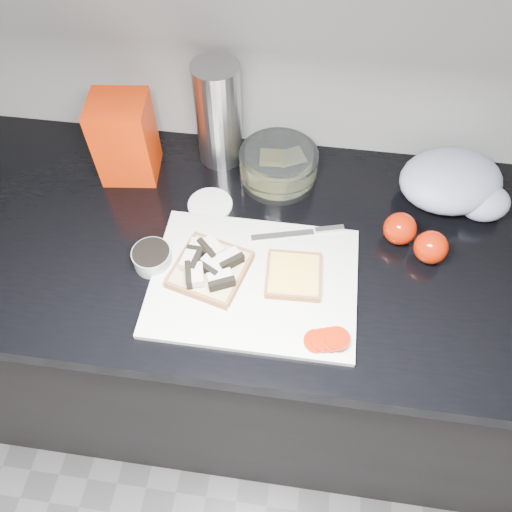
{
  "coord_description": "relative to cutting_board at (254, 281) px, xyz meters",
  "views": [
    {
      "loc": [
        0.0,
        0.57,
        1.73
      ],
      "look_at": [
        -0.07,
        1.12,
        0.95
      ],
      "focal_mm": 35.0,
      "sensor_mm": 36.0,
      "label": 1
    }
  ],
  "objects": [
    {
      "name": "base_cabinet",
      "position": [
        0.07,
        0.11,
        -0.48
      ],
      "size": [
        3.5,
        0.6,
        0.86
      ],
      "primitive_type": "cube",
      "color": "black",
      "rests_on": "ground"
    },
    {
      "name": "countertop",
      "position": [
        0.07,
        0.11,
        -0.03
      ],
      "size": [
        3.5,
        0.64,
        0.04
      ],
      "primitive_type": "cube",
      "color": "black",
      "rests_on": "base_cabinet"
    },
    {
      "name": "cutting_board",
      "position": [
        0.0,
        0.0,
        0.0
      ],
      "size": [
        0.4,
        0.3,
        0.01
      ],
      "primitive_type": "cube",
      "color": "silver",
      "rests_on": "countertop"
    },
    {
      "name": "bread_left",
      "position": [
        -0.09,
        0.01,
        0.02
      ],
      "size": [
        0.17,
        0.17,
        0.04
      ],
      "rotation": [
        0.0,
        0.0,
        -0.26
      ],
      "color": "beige",
      "rests_on": "cutting_board"
    },
    {
      "name": "bread_right",
      "position": [
        0.08,
        0.02,
        0.01
      ],
      "size": [
        0.12,
        0.12,
        0.02
      ],
      "rotation": [
        0.0,
        0.0,
        0.04
      ],
      "color": "beige",
      "rests_on": "cutting_board"
    },
    {
      "name": "tomato_slices",
      "position": [
        0.15,
        -0.11,
        0.01
      ],
      "size": [
        0.09,
        0.06,
        0.02
      ],
      "rotation": [
        0.0,
        0.0,
        -0.31
      ],
      "color": "#AA1A03",
      "rests_on": "cutting_board"
    },
    {
      "name": "knife",
      "position": [
        0.1,
        0.13,
        0.01
      ],
      "size": [
        0.19,
        0.06,
        0.01
      ],
      "rotation": [
        0.0,
        0.0,
        0.26
      ],
      "color": "#B0AFB4",
      "rests_on": "cutting_board"
    },
    {
      "name": "seed_tub",
      "position": [
        -0.21,
        0.02,
        0.02
      ],
      "size": [
        0.08,
        0.08,
        0.04
      ],
      "color": "#A0A4A5",
      "rests_on": "countertop"
    },
    {
      "name": "tub_lid",
      "position": [
        -0.12,
        0.19,
        -0.0
      ],
      "size": [
        0.11,
        0.11,
        0.01
      ],
      "primitive_type": "cylinder",
      "rotation": [
        0.0,
        0.0,
        -0.13
      ],
      "color": "white",
      "rests_on": "countertop"
    },
    {
      "name": "glass_bowl",
      "position": [
        0.01,
        0.29,
        0.03
      ],
      "size": [
        0.18,
        0.18,
        0.07
      ],
      "rotation": [
        0.0,
        0.0,
        0.08
      ],
      "color": "silver",
      "rests_on": "countertop"
    },
    {
      "name": "bread_bag",
      "position": [
        -0.32,
        0.27,
        0.09
      ],
      "size": [
        0.13,
        0.13,
        0.19
      ],
      "primitive_type": "cube",
      "rotation": [
        0.0,
        0.0,
        0.12
      ],
      "color": "red",
      "rests_on": "countertop"
    },
    {
      "name": "steel_canister",
      "position": [
        -0.13,
        0.34,
        0.11
      ],
      "size": [
        0.1,
        0.1,
        0.24
      ],
      "primitive_type": "cylinder",
      "color": "#A8A8AD",
      "rests_on": "countertop"
    },
    {
      "name": "grocery_bag",
      "position": [
        0.4,
        0.28,
        0.04
      ],
      "size": [
        0.27,
        0.24,
        0.1
      ],
      "rotation": [
        0.0,
        0.0,
        0.34
      ],
      "color": "silver",
      "rests_on": "countertop"
    },
    {
      "name": "whole_tomatoes",
      "position": [
        0.31,
        0.13,
        0.03
      ],
      "size": [
        0.13,
        0.11,
        0.07
      ],
      "rotation": [
        0.0,
        0.0,
        -0.26
      ],
      "color": "#AA1A03",
      "rests_on": "countertop"
    }
  ]
}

